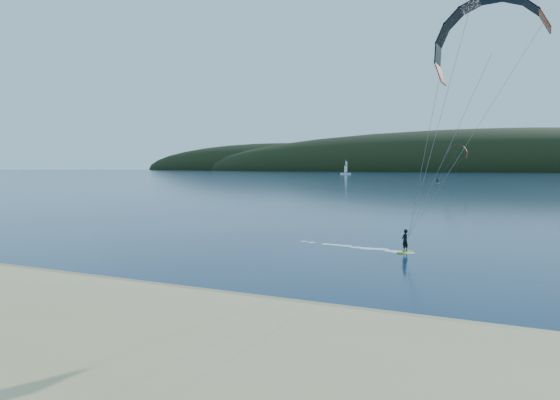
# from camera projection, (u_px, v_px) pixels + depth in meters

# --- Properties ---
(ground) EXTENTS (1800.00, 1800.00, 0.00)m
(ground) POSITION_uv_depth(u_px,v_px,m) (119.00, 312.00, 25.77)
(ground) COLOR #061533
(ground) RESTS_ON ground
(wet_sand) EXTENTS (220.00, 2.50, 0.10)m
(wet_sand) POSITION_uv_depth(u_px,v_px,m) (176.00, 292.00, 29.80)
(wet_sand) COLOR olive
(wet_sand) RESTS_ON ground
(headland) EXTENTS (1200.00, 310.00, 140.00)m
(headland) POSITION_uv_depth(u_px,v_px,m) (526.00, 171.00, 692.66)
(headland) COLOR black
(headland) RESTS_ON ground
(kitesurfer_near) EXTENTS (21.47, 7.67, 18.04)m
(kitesurfer_near) POSITION_uv_depth(u_px,v_px,m) (486.00, 61.00, 35.86)
(kitesurfer_near) COLOR yellow
(kitesurfer_near) RESTS_ON ground
(kitesurfer_far) EXTENTS (13.06, 5.57, 14.77)m
(kitesurfer_far) POSITION_uv_depth(u_px,v_px,m) (457.00, 155.00, 208.54)
(kitesurfer_far) COLOR yellow
(kitesurfer_far) RESTS_ON ground
(sailboat) EXTENTS (9.10, 5.74, 12.74)m
(sailboat) POSITION_uv_depth(u_px,v_px,m) (346.00, 173.00, 438.33)
(sailboat) COLOR white
(sailboat) RESTS_ON ground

